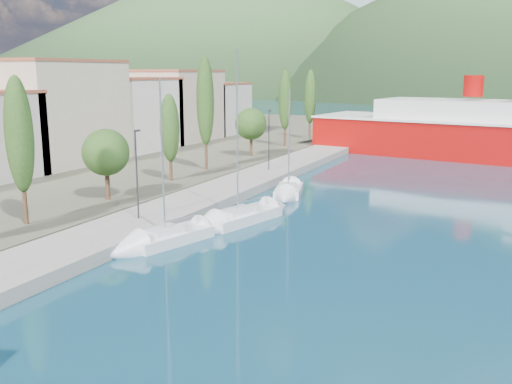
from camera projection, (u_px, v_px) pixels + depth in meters
The scene contains 9 objects.
ground at pixel (454, 120), 129.22m from camera, with size 1400.00×1400.00×0.00m, color navy.
quay at pixel (221, 192), 49.62m from camera, with size 5.00×88.00×0.80m, color gray.
land_strip at pixel (2, 153), 74.29m from camera, with size 70.00×148.00×0.70m, color #565644.
town_buildings at pixel (95, 116), 67.78m from camera, with size 9.20×69.20×11.30m.
tree_row at pixel (200, 121), 57.10m from camera, with size 3.79×63.78×11.59m.
lamp_posts at pixel (138, 171), 38.54m from camera, with size 0.15×44.33×6.06m.
sailboat_near at pixel (146, 245), 34.82m from camera, with size 4.37×8.14×11.20m.
sailboat_mid at pixel (221, 224), 39.64m from camera, with size 4.57×9.42×13.12m.
sailboat_far at pixel (287, 195), 48.98m from camera, with size 3.98×7.18×10.07m.
Camera 1 is at (14.39, -16.66, 10.64)m, focal length 40.00 mm.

